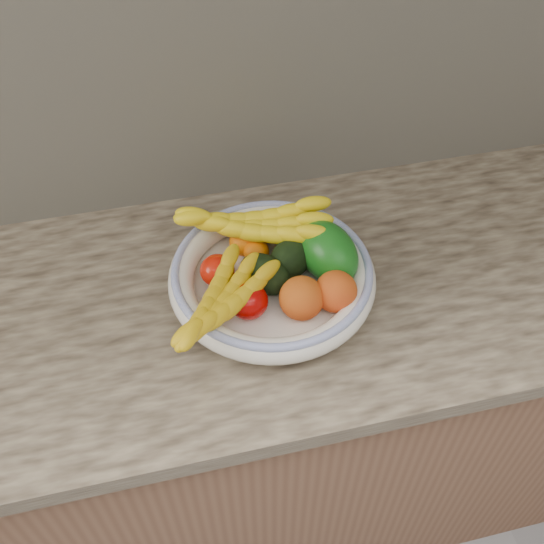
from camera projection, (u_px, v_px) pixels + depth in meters
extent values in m
cube|color=brown|center=(270.00, 407.00, 1.53)|extent=(2.40, 0.62, 0.86)
cube|color=tan|center=(270.00, 292.00, 1.20)|extent=(2.44, 0.66, 0.04)
cube|color=#BCB4A0|center=(234.00, 89.00, 1.20)|extent=(2.40, 0.02, 0.50)
cylinder|color=white|center=(272.00, 290.00, 1.17)|extent=(0.13, 0.13, 0.02)
cylinder|color=white|center=(272.00, 285.00, 1.16)|extent=(0.32, 0.32, 0.01)
torus|color=white|center=(272.00, 276.00, 1.14)|extent=(0.39, 0.39, 0.05)
torus|color=#3C4EAB|center=(272.00, 268.00, 1.12)|extent=(0.37, 0.37, 0.02)
ellipsoid|color=orange|center=(244.00, 242.00, 1.19)|extent=(0.07, 0.07, 0.05)
ellipsoid|color=orange|center=(266.00, 230.00, 1.21)|extent=(0.06, 0.06, 0.05)
ellipsoid|color=orange|center=(256.00, 251.00, 1.17)|extent=(0.06, 0.06, 0.05)
ellipsoid|color=#F26005|center=(246.00, 243.00, 1.19)|extent=(0.05, 0.05, 0.04)
ellipsoid|color=red|center=(217.00, 270.00, 1.13)|extent=(0.09, 0.09, 0.06)
ellipsoid|color=#A70503|center=(248.00, 301.00, 1.08)|extent=(0.08, 0.08, 0.06)
ellipsoid|color=black|center=(265.00, 274.00, 1.12)|extent=(0.12, 0.13, 0.07)
ellipsoid|color=black|center=(292.00, 257.00, 1.15)|extent=(0.13, 0.13, 0.07)
ellipsoid|color=#105611|center=(327.00, 251.00, 1.14)|extent=(0.17, 0.18, 0.13)
ellipsoid|color=orange|center=(301.00, 298.00, 1.08)|extent=(0.08, 0.08, 0.08)
ellipsoid|color=orange|center=(336.00, 292.00, 1.09)|extent=(0.10, 0.10, 0.08)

